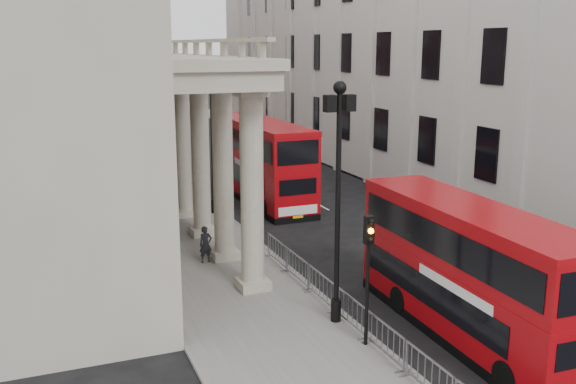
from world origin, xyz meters
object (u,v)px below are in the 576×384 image
object	(u,v)px
bus_far	(262,159)
pedestrian_b	(166,204)
pedestrian_a	(206,244)
lamp_post_mid	(212,130)
lamp_post_north	(159,106)
bus_near	(468,269)
traffic_light	(368,257)
lamp_post_south	(338,188)
monument_column	(131,3)
pedestrian_c	(166,195)

from	to	relation	value
bus_far	pedestrian_b	xyz separation A→B (m)	(-6.50, -2.27, -1.70)
pedestrian_a	lamp_post_mid	bearing A→B (deg)	64.26
lamp_post_north	bus_far	xyz separation A→B (m)	(3.74, -13.66, -2.30)
bus_near	pedestrian_a	bearing A→B (deg)	123.70
lamp_post_mid	pedestrian_b	xyz separation A→B (m)	(-2.76, 0.07, -4.01)
bus_far	pedestrian_a	distance (m)	12.47
bus_near	pedestrian_a	distance (m)	12.03
traffic_light	pedestrian_b	world-z (taller)	traffic_light
lamp_post_south	pedestrian_b	bearing A→B (deg)	99.74
bus_far	pedestrian_b	world-z (taller)	bus_far
monument_column	traffic_light	distance (m)	91.17
traffic_light	bus_far	distance (m)	20.69
traffic_light	lamp_post_south	bearing A→B (deg)	92.84
lamp_post_mid	traffic_light	world-z (taller)	lamp_post_mid
monument_column	pedestrian_b	world-z (taller)	monument_column
bus_near	pedestrian_c	size ratio (longest dim) A/B	6.60
lamp_post_south	lamp_post_mid	distance (m)	16.00
bus_far	pedestrian_c	size ratio (longest dim) A/B	7.34
lamp_post_north	lamp_post_mid	bearing A→B (deg)	-90.00
pedestrian_c	lamp_post_north	bearing A→B (deg)	81.33
monument_column	traffic_light	world-z (taller)	monument_column
traffic_light	pedestrian_a	size ratio (longest dim) A/B	2.62
monument_column	bus_near	world-z (taller)	monument_column
monument_column	lamp_post_north	distance (m)	57.46
traffic_light	pedestrian_c	xyz separation A→B (m)	(-2.45, 20.07, -2.20)
traffic_light	pedestrian_b	bearing A→B (deg)	98.98
traffic_light	pedestrian_b	xyz separation A→B (m)	(-2.86, 18.09, -2.20)
bus_far	lamp_post_south	bearing A→B (deg)	-102.20
monument_column	bus_far	bearing A→B (deg)	-92.35
bus_near	bus_far	world-z (taller)	bus_far
lamp_post_mid	bus_near	distance (m)	18.94
lamp_post_south	bus_near	bearing A→B (deg)	-33.26
lamp_post_mid	traffic_light	distance (m)	18.11
lamp_post_mid	bus_far	size ratio (longest dim) A/B	0.72
lamp_post_north	pedestrian_b	xyz separation A→B (m)	(-2.76, -15.93, -4.01)
lamp_post_mid	monument_column	bearing A→B (deg)	84.76
monument_column	lamp_post_south	xyz separation A→B (m)	(-6.60, -88.00, -11.07)
lamp_post_south	bus_far	world-z (taller)	lamp_post_south
lamp_post_south	bus_near	distance (m)	5.08
bus_near	pedestrian_c	world-z (taller)	bus_near
pedestrian_b	pedestrian_c	distance (m)	2.02
pedestrian_b	lamp_post_mid	bearing A→B (deg)	172.40
lamp_post_south	traffic_light	xyz separation A→B (m)	(0.10, -2.02, -1.80)
lamp_post_mid	traffic_light	bearing A→B (deg)	-89.68
pedestrian_a	monument_column	bearing A→B (deg)	75.47
traffic_light	bus_far	xyz separation A→B (m)	(3.64, 20.36, -0.50)
lamp_post_north	bus_near	size ratio (longest dim) A/B	0.80
lamp_post_mid	pedestrian_c	xyz separation A→B (m)	(-2.35, 2.05, -4.00)
lamp_post_mid	pedestrian_a	distance (m)	9.52
lamp_post_mid	pedestrian_b	distance (m)	4.86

